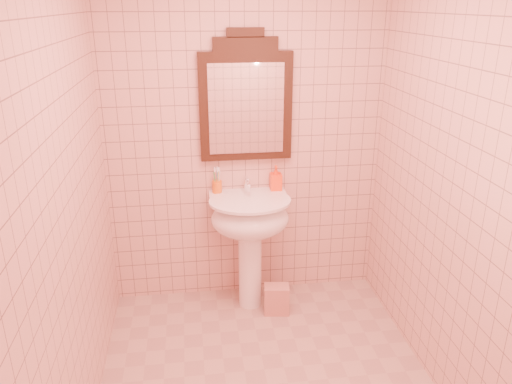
{
  "coord_description": "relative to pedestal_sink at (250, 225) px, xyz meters",
  "views": [
    {
      "loc": [
        -0.39,
        -2.36,
        2.17
      ],
      "look_at": [
        0.0,
        0.55,
        1.04
      ],
      "focal_mm": 35.0,
      "sensor_mm": 36.0,
      "label": 1
    }
  ],
  "objects": [
    {
      "name": "pedestal_sink",
      "position": [
        0.0,
        0.0,
        0.0
      ],
      "size": [
        0.58,
        0.58,
        0.86
      ],
      "color": "white",
      "rests_on": "floor"
    },
    {
      "name": "back_wall",
      "position": [
        -0.0,
        0.23,
        0.59
      ],
      "size": [
        2.0,
        0.02,
        2.5
      ],
      "primitive_type": "cube",
      "color": "#DEA69B",
      "rests_on": "floor"
    },
    {
      "name": "toothbrush_cup",
      "position": [
        -0.22,
        0.17,
        0.25
      ],
      "size": [
        0.07,
        0.07,
        0.16
      ],
      "rotation": [
        0.0,
        0.0,
        -0.1
      ],
      "color": "orange",
      "rests_on": "pedestal_sink"
    },
    {
      "name": "mirror",
      "position": [
        -0.0,
        0.2,
        0.86
      ],
      "size": [
        0.65,
        0.06,
        0.91
      ],
      "color": "black",
      "rests_on": "back_wall"
    },
    {
      "name": "faucet",
      "position": [
        0.0,
        0.14,
        0.26
      ],
      "size": [
        0.04,
        0.16,
        0.11
      ],
      "color": "white",
      "rests_on": "pedestal_sink"
    },
    {
      "name": "towel",
      "position": [
        0.18,
        -0.13,
        -0.55
      ],
      "size": [
        0.2,
        0.14,
        0.22
      ],
      "primitive_type": "cube",
      "rotation": [
        0.0,
        0.0,
        -0.13
      ],
      "color": "tan",
      "rests_on": "floor"
    },
    {
      "name": "soap_dispenser",
      "position": [
        0.21,
        0.17,
        0.29
      ],
      "size": [
        0.08,
        0.08,
        0.18
      ],
      "primitive_type": "imported",
      "rotation": [
        0.0,
        0.0,
        -0.0
      ],
      "color": "#FF4615",
      "rests_on": "pedestal_sink"
    }
  ]
}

